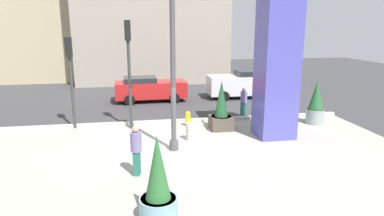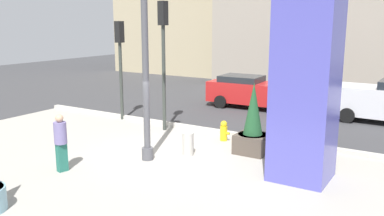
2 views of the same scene
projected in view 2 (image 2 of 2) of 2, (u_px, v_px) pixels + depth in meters
ground_plane at (224, 128)px, 16.73m from camera, size 60.00×60.00×0.00m
plaza_pavement at (128, 174)px, 11.73m from camera, size 18.00×10.00×0.02m
curb_strip at (214, 131)px, 15.98m from camera, size 18.00×0.24×0.16m
lamp_post at (145, 46)px, 12.19m from camera, size 0.44×0.44×7.24m
art_pillar_blue at (307, 61)px, 10.76m from camera, size 1.53×1.53×6.48m
potted_plant_curbside at (253, 126)px, 13.41m from camera, size 1.02×1.02×2.36m
fire_hydrant at (224, 131)px, 14.90m from camera, size 0.36×0.26×0.75m
concrete_bollard at (188, 144)px, 13.31m from camera, size 0.36×0.36×0.75m
traffic_light_corner at (163, 46)px, 15.75m from camera, size 0.28×0.42×5.02m
traffic_light_far_side at (120, 54)px, 17.65m from camera, size 0.28×0.42×4.28m
car_curb_west at (252, 91)px, 20.58m from camera, size 4.54×2.11×1.58m
pedestrian_on_sidewalk at (323, 121)px, 14.16m from camera, size 0.50×0.50×1.59m
pedestrian_by_curb at (61, 140)px, 11.73m from camera, size 0.44×0.44×1.70m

